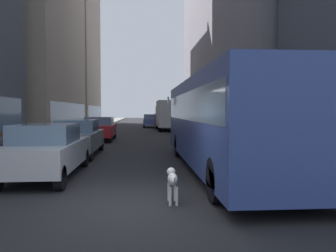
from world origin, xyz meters
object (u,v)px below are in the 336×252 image
object	(u,v)px
car_blue_hatchback	(151,121)
car_grey_wagon	(79,137)
car_red_coupe	(100,128)
transit_bus	(223,118)
car_black_suv	(159,119)
box_truck	(168,114)
car_silver_sedan	(47,150)
dalmatian_dog	(172,179)

from	to	relation	value
car_blue_hatchback	car_grey_wagon	size ratio (longest dim) A/B	1.04
car_red_coupe	car_grey_wagon	world-z (taller)	same
transit_bus	car_black_suv	distance (m)	41.05
car_black_suv	box_truck	bearing A→B (deg)	-90.00
car_grey_wagon	car_red_coupe	bearing A→B (deg)	90.00
car_silver_sedan	car_black_suv	world-z (taller)	same
car_red_coupe	dalmatian_dog	xyz separation A→B (m)	(3.52, -16.12, -0.31)
transit_bus	car_grey_wagon	size ratio (longest dim) A/B	2.50
car_silver_sedan	dalmatian_dog	distance (m)	4.71
car_blue_hatchback	car_grey_wagon	world-z (taller)	same
car_red_coupe	car_grey_wagon	size ratio (longest dim) A/B	0.99
car_black_suv	dalmatian_dog	bearing A→B (deg)	-92.65
car_grey_wagon	box_truck	size ratio (longest dim) A/B	0.61
car_blue_hatchback	dalmatian_dog	world-z (taller)	car_blue_hatchback
dalmatian_dog	car_silver_sedan	bearing A→B (deg)	138.38
car_blue_hatchback	car_grey_wagon	distance (m)	27.02
car_blue_hatchback	car_black_suv	xyz separation A→B (m)	(1.60, 10.13, -0.00)
car_blue_hatchback	transit_bus	bearing A→B (deg)	-87.04
car_red_coupe	car_silver_sedan	world-z (taller)	same
car_red_coupe	dalmatian_dog	world-z (taller)	car_red_coupe
dalmatian_dog	car_red_coupe	bearing A→B (deg)	102.30
transit_bus	car_red_coupe	world-z (taller)	transit_bus
transit_bus	box_truck	xyz separation A→B (m)	(0.00, 24.04, -0.11)
car_blue_hatchback	car_silver_sedan	size ratio (longest dim) A/B	1.05
transit_bus	car_grey_wagon	world-z (taller)	transit_bus
car_red_coupe	car_black_suv	size ratio (longest dim) A/B	1.14
car_silver_sedan	dalmatian_dog	xyz separation A→B (m)	(3.52, -3.12, -0.31)
car_silver_sedan	box_truck	world-z (taller)	box_truck
car_silver_sedan	car_black_suv	xyz separation A→B (m)	(5.60, 41.95, -0.00)
car_silver_sedan	box_truck	size ratio (longest dim) A/B	0.60
car_black_suv	box_truck	world-z (taller)	box_truck
car_blue_hatchback	car_red_coupe	size ratio (longest dim) A/B	1.04
transit_bus	dalmatian_dog	distance (m)	4.71
car_blue_hatchback	car_black_suv	size ratio (longest dim) A/B	1.18
car_grey_wagon	box_truck	bearing A→B (deg)	74.25
car_red_coupe	car_silver_sedan	xyz separation A→B (m)	(0.00, -13.00, -0.00)
car_blue_hatchback	car_silver_sedan	xyz separation A→B (m)	(-4.00, -31.82, -0.00)
car_silver_sedan	car_grey_wagon	size ratio (longest dim) A/B	0.98
car_silver_sedan	box_truck	bearing A→B (deg)	77.35
car_blue_hatchback	car_red_coupe	distance (m)	19.24
car_blue_hatchback	car_grey_wagon	xyz separation A→B (m)	(-4.00, -26.72, -0.00)
car_black_suv	car_blue_hatchback	bearing A→B (deg)	-98.97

